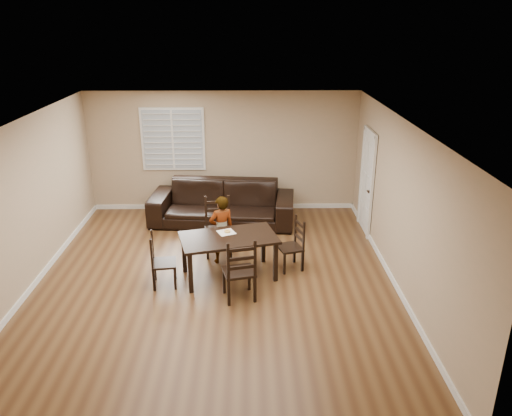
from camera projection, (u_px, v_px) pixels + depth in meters
The scene contains 11 objects.
ground at pixel (215, 283), 8.38m from camera, with size 7.00×7.00×0.00m, color brown.
room at pixel (215, 177), 7.90m from camera, with size 6.04×7.04×2.72m.
dining_table at pixel (229, 241), 8.37m from camera, with size 1.76×1.27×0.74m.
chair_near at pixel (218, 227), 9.35m from camera, with size 0.53×0.50×1.09m.
chair_far at pixel (241, 274), 7.66m from camera, with size 0.57×0.54×1.06m.
chair_left at pixel (157, 262), 8.16m from camera, with size 0.44×0.47×0.93m.
chair_right at pixel (296, 246), 8.76m from camera, with size 0.50×0.52×0.93m.
child at pixel (222, 230), 8.89m from camera, with size 0.46×0.30×1.26m, color gray.
napkin at pixel (226, 232), 8.50m from camera, with size 0.27×0.27×0.00m, color beige.
donut at pixel (227, 231), 8.49m from camera, with size 0.11×0.11×0.04m.
sofa at pixel (222, 203), 10.69m from camera, with size 3.04×1.19×0.89m, color black.
Camera 1 is at (0.58, -7.38, 4.19)m, focal length 35.00 mm.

